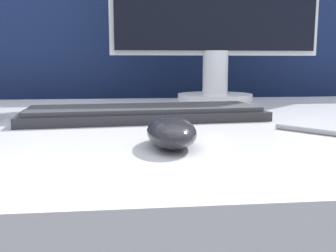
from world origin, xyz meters
name	(u,v)px	position (x,y,z in m)	size (l,w,h in m)	color
partition_panel	(156,145)	(0.00, 0.57, 0.56)	(5.00, 0.03, 1.12)	navy
computer_mouse_near	(171,132)	(-0.05, -0.23, 0.74)	(0.06, 0.12, 0.04)	#232328
keyboard	(144,113)	(-0.07, 0.00, 0.74)	(0.43, 0.18, 0.02)	#28282D
monitor	(216,6)	(0.14, 0.32, 0.97)	(0.54, 0.19, 0.45)	white
pen	(320,132)	(0.17, -0.18, 0.73)	(0.09, 0.11, 0.01)	#99999E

